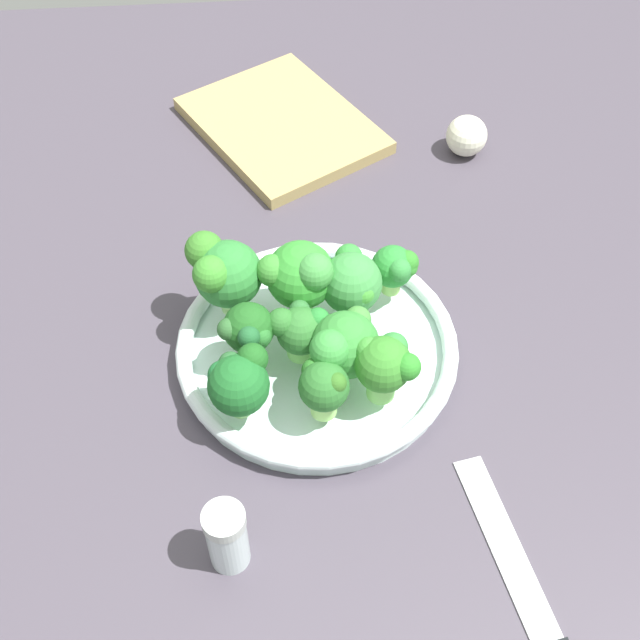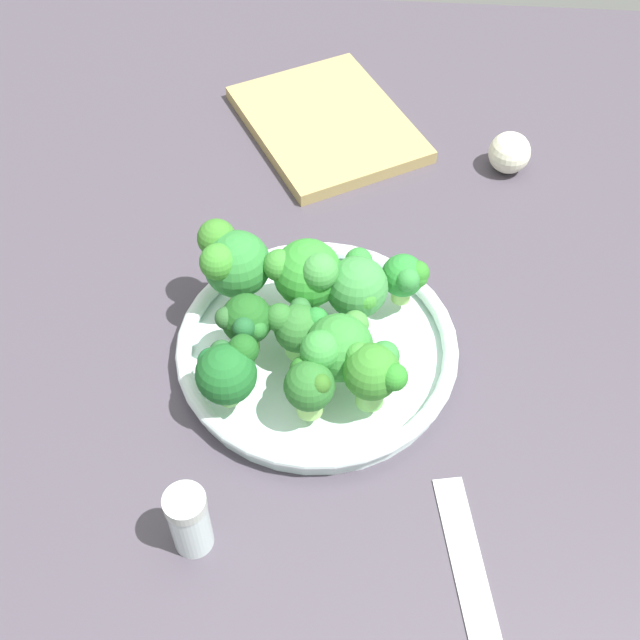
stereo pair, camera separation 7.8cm
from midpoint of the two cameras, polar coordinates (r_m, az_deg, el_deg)
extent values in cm
cube|color=#453E49|center=(84.37, 2.55, -2.17)|extent=(130.00, 130.00, 2.50)
cylinder|color=silver|center=(81.68, 2.72, -2.48)|extent=(26.09, 26.09, 1.26)
torus|color=silver|center=(80.56, 2.75, -1.88)|extent=(27.17, 27.17, 1.54)
cylinder|color=#94CA65|center=(74.31, 2.05, -5.83)|extent=(2.38, 2.38, 2.31)
sphere|color=#2A6A29|center=(72.15, 2.11, -4.67)|extent=(4.48, 4.48, 4.48)
sphere|color=#306720|center=(70.85, 3.13, -4.56)|extent=(1.90, 1.90, 1.90)
sphere|color=#296F24|center=(72.89, 1.85, -3.53)|extent=(2.24, 2.24, 2.24)
cylinder|color=#82CC62|center=(78.43, 1.39, -1.84)|extent=(2.71, 2.71, 1.79)
sphere|color=#2E6D2D|center=(76.56, 1.42, -0.75)|extent=(4.56, 4.56, 4.56)
sphere|color=#267A2F|center=(76.01, 2.73, -0.14)|extent=(2.28, 2.28, 2.28)
sphere|color=#2C6A2A|center=(75.79, 0.14, -0.01)|extent=(2.67, 2.67, 2.67)
sphere|color=#2C662F|center=(77.02, 1.53, 0.65)|extent=(1.98, 1.98, 1.98)
cylinder|color=#81B760|center=(77.17, 4.15, -3.35)|extent=(2.15, 2.15, 1.61)
sphere|color=#348334|center=(74.91, 4.27, -2.08)|extent=(6.23, 6.23, 6.23)
sphere|color=#418839|center=(75.62, 5.35, -0.45)|extent=(2.51, 2.51, 2.51)
sphere|color=green|center=(72.65, 3.08, -2.26)|extent=(3.60, 3.60, 3.60)
cylinder|color=#7DBF5D|center=(81.70, 1.89, 1.42)|extent=(2.34, 2.34, 2.53)
sphere|color=green|center=(79.16, 1.95, 3.03)|extent=(6.60, 6.60, 6.60)
sphere|color=#398630|center=(78.20, 0.06, 3.56)|extent=(3.11, 3.11, 3.11)
sphere|color=#2F8E3F|center=(79.39, 0.86, 3.88)|extent=(2.75, 2.75, 2.75)
sphere|color=#3E8E3F|center=(76.88, 2.82, 3.14)|extent=(3.56, 3.56, 3.56)
cylinder|color=#8BC766|center=(81.34, 5.18, 0.67)|extent=(1.97, 1.97, 2.14)
sphere|color=#3B8940|center=(79.08, 5.33, 2.07)|extent=(5.95, 5.95, 5.95)
sphere|color=#3A8D3E|center=(79.87, 4.84, 3.12)|extent=(2.38, 2.38, 2.38)
sphere|color=green|center=(77.81, 5.88, 1.38)|extent=(2.81, 2.81, 2.81)
sphere|color=#308534|center=(80.12, 5.42, 3.82)|extent=(2.69, 2.69, 2.69)
cylinder|color=#93C461|center=(83.30, 8.18, 1.76)|extent=(1.92, 1.92, 2.00)
sphere|color=#2A8432|center=(81.56, 8.37, 2.85)|extent=(4.21, 4.21, 4.21)
sphere|color=#2D7E26|center=(81.23, 9.33, 3.02)|extent=(2.42, 2.42, 2.42)
sphere|color=#318339|center=(80.06, 8.75, 2.55)|extent=(2.29, 2.29, 2.29)
sphere|color=#2F8129|center=(81.24, 9.40, 2.68)|extent=(1.89, 1.89, 1.89)
cylinder|color=#87BE57|center=(78.36, -2.04, -1.43)|extent=(1.96, 1.96, 2.62)
sphere|color=#1E591E|center=(76.14, -2.10, -0.11)|extent=(4.75, 4.75, 4.75)
sphere|color=#1E582B|center=(74.07, -2.24, -0.73)|extent=(2.02, 2.02, 2.02)
sphere|color=#2B5D2B|center=(75.41, -3.48, -0.05)|extent=(2.12, 2.12, 2.12)
sphere|color=#256728|center=(74.93, -1.41, -0.81)|extent=(1.97, 1.97, 1.97)
cylinder|color=#77BF59|center=(75.11, 6.39, -5.05)|extent=(2.60, 2.60, 2.75)
sphere|color=#36802A|center=(72.66, 6.59, -3.70)|extent=(5.07, 5.07, 5.07)
sphere|color=#2C8427|center=(71.59, 8.14, -4.05)|extent=(2.47, 2.47, 2.47)
sphere|color=#338238|center=(73.18, 7.43, -2.62)|extent=(2.70, 2.70, 2.70)
sphere|color=#3A8C32|center=(72.52, 5.71, -2.65)|extent=(2.48, 2.48, 2.48)
cylinder|color=#8ABF6A|center=(82.30, -2.79, 1.98)|extent=(2.13, 2.13, 2.78)
sphere|color=#2E7C34|center=(79.71, -2.89, 3.65)|extent=(6.50, 6.50, 6.50)
sphere|color=#3A8A2D|center=(77.58, -4.11, 3.78)|extent=(3.51, 3.51, 3.51)
sphere|color=#387B28|center=(80.10, -4.29, 5.40)|extent=(3.76, 3.76, 3.76)
cylinder|color=#76B35E|center=(75.21, -3.28, -5.11)|extent=(2.00, 2.00, 1.97)
sphere|color=#1C6026|center=(72.96, -3.38, -3.88)|extent=(5.45, 5.45, 5.45)
sphere|color=#275C2D|center=(73.50, -3.72, -2.38)|extent=(2.21, 2.21, 2.21)
sphere|color=#1B642C|center=(73.11, -4.37, -3.03)|extent=(2.55, 2.55, 2.55)
sphere|color=#1C581E|center=(72.82, -2.23, -2.22)|extent=(2.79, 2.79, 2.79)
cube|color=silver|center=(72.79, 13.25, -16.47)|extent=(17.18, 5.88, 0.40)
cube|color=tan|center=(107.08, 2.62, 13.07)|extent=(28.99, 27.13, 1.60)
sphere|color=#ECE9CC|center=(103.30, 14.90, 10.82)|extent=(4.93, 4.93, 4.93)
cylinder|color=silver|center=(69.81, -5.59, -13.86)|extent=(3.29, 3.29, 6.15)
cylinder|color=#B9C2BA|center=(66.55, -5.84, -12.50)|extent=(3.45, 3.45, 1.15)
camera|label=1|loc=(0.04, -87.13, 3.47)|focal=47.13mm
camera|label=2|loc=(0.04, 92.87, -3.47)|focal=47.13mm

